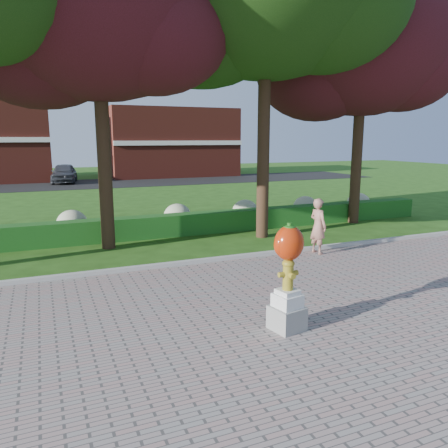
# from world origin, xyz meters

# --- Properties ---
(ground) EXTENTS (100.00, 100.00, 0.00)m
(ground) POSITION_xyz_m (0.00, 0.00, 0.00)
(ground) COLOR #224912
(ground) RESTS_ON ground
(walkway) EXTENTS (40.00, 14.00, 0.04)m
(walkway) POSITION_xyz_m (0.00, -4.00, 0.02)
(walkway) COLOR gray
(walkway) RESTS_ON ground
(curb) EXTENTS (40.00, 0.18, 0.15)m
(curb) POSITION_xyz_m (0.00, 3.00, 0.07)
(curb) COLOR #ADADA5
(curb) RESTS_ON ground
(lawn_hedge) EXTENTS (24.00, 0.70, 0.80)m
(lawn_hedge) POSITION_xyz_m (0.00, 7.00, 0.40)
(lawn_hedge) COLOR #164F18
(lawn_hedge) RESTS_ON ground
(hydrangea_row) EXTENTS (20.10, 1.10, 0.99)m
(hydrangea_row) POSITION_xyz_m (0.57, 8.00, 0.55)
(hydrangea_row) COLOR #B0B98D
(hydrangea_row) RESTS_ON ground
(street) EXTENTS (50.00, 8.00, 0.02)m
(street) POSITION_xyz_m (0.00, 28.00, 0.01)
(street) COLOR black
(street) RESTS_ON ground
(building_right) EXTENTS (12.00, 8.00, 6.40)m
(building_right) POSITION_xyz_m (8.00, 34.00, 3.20)
(building_right) COLOR maroon
(building_right) RESTS_ON ground
(tree_mid_left) EXTENTS (8.25, 7.04, 10.69)m
(tree_mid_left) POSITION_xyz_m (-2.10, 6.08, 7.30)
(tree_mid_left) COLOR black
(tree_mid_left) RESTS_ON ground
(tree_far_right) EXTENTS (7.88, 6.72, 10.21)m
(tree_far_right) POSITION_xyz_m (8.40, 6.58, 6.97)
(tree_far_right) COLOR black
(tree_far_right) RESTS_ON ground
(hydrant_sculpture) EXTENTS (0.65, 0.65, 2.05)m
(hydrant_sculpture) POSITION_xyz_m (0.16, -1.87, 1.13)
(hydrant_sculpture) COLOR gray
(hydrant_sculpture) RESTS_ON walkway
(woman) EXTENTS (0.50, 0.69, 1.74)m
(woman) POSITION_xyz_m (3.94, 2.60, 0.91)
(woman) COLOR #A46E5D
(woman) RESTS_ON walkway
(parked_car) EXTENTS (2.44, 4.82, 1.57)m
(parked_car) POSITION_xyz_m (-2.14, 29.66, 0.81)
(parked_car) COLOR #414349
(parked_car) RESTS_ON street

